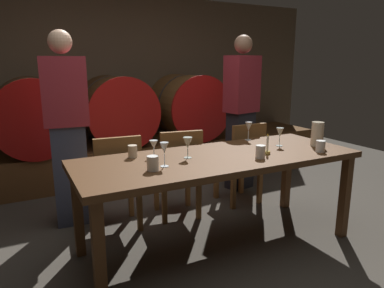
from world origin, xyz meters
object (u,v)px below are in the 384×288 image
wine_barrel_right (187,106)px  wine_glass_left (154,145)px  cup_center_left (153,163)px  cup_center_right (260,152)px  dining_table (219,165)px  chair_center (179,169)px  wine_barrel_center (115,110)px  wine_glass_far_left (164,149)px  wine_barrel_left (32,115)px  guest_right (241,112)px  wine_glass_right (249,127)px  pitcher (317,134)px  cup_far_right (321,146)px  chair_left (117,178)px  guest_left (67,129)px  candle_center (267,149)px  wine_glass_center (188,143)px  chair_right (242,159)px  wine_glass_far_right (280,133)px  cup_far_left (133,151)px

wine_barrel_right → wine_glass_left: 2.41m
cup_center_left → cup_center_right: same height
dining_table → chair_center: chair_center is taller
wine_barrel_center → wine_glass_far_left: 2.34m
wine_barrel_left → dining_table: 2.55m
guest_right → wine_glass_right: 0.83m
pitcher → wine_glass_far_left: pitcher is taller
wine_glass_right → cup_far_right: (0.26, -0.64, -0.08)m
wine_barrel_center → chair_center: wine_barrel_center is taller
chair_left → guest_left: (-0.34, 0.35, 0.42)m
guest_right → candle_center: bearing=51.0°
wine_barrel_center → wine_glass_right: wine_barrel_center is taller
candle_center → chair_left: bearing=142.5°
wine_barrel_left → wine_glass_center: 2.39m
wine_barrel_center → chair_center: (0.16, -1.60, -0.39)m
wine_glass_center → cup_far_right: bearing=-17.1°
candle_center → cup_far_right: size_ratio=1.85×
chair_right → guest_left: 1.78m
cup_far_right → wine_glass_far_right: bearing=116.7°
chair_left → guest_left: bearing=-41.1°
wine_barrel_center → chair_center: 1.66m
chair_right → cup_far_left: size_ratio=9.18×
candle_center → dining_table: bearing=159.4°
guest_left → chair_right: bearing=173.5°
wine_glass_far_left → wine_glass_center: bearing=28.0°
chair_left → wine_glass_right: (1.20, -0.28, 0.41)m
chair_right → cup_center_left: (-1.31, -0.79, 0.33)m
candle_center → wine_glass_far_left: wine_glass_far_left is taller
chair_center → chair_right: 0.76m
cup_far_left → candle_center: bearing=-21.8°
chair_right → wine_glass_left: bearing=21.3°
chair_right → guest_right: guest_right is taller
wine_barrel_right → dining_table: size_ratio=0.42×
wine_barrel_center → wine_barrel_right: size_ratio=1.00×
chair_left → wine_barrel_right: bearing=-128.7°
pitcher → cup_center_left: bearing=-178.8°
wine_glass_center → cup_center_right: wine_glass_center is taller
candle_center → wine_barrel_left: bearing=123.6°
wine_glass_left → cup_far_right: size_ratio=1.39×
guest_left → wine_glass_far_right: guest_left is taller
wine_barrel_right → wine_glass_right: bearing=-98.6°
pitcher → wine_glass_right: size_ratio=1.21×
dining_table → wine_glass_right: (0.54, 0.36, 0.20)m
chair_center → cup_center_right: 0.96m
wine_barrel_left → wine_barrel_right: 2.04m
chair_right → pitcher: (0.25, -0.76, 0.39)m
guest_left → wine_glass_center: 1.20m
pitcher → wine_glass_far_right: (-0.30, 0.14, 0.01)m
cup_far_left → cup_center_left: (0.02, -0.39, 0.00)m
wine_barrel_left → cup_far_right: size_ratio=10.19×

